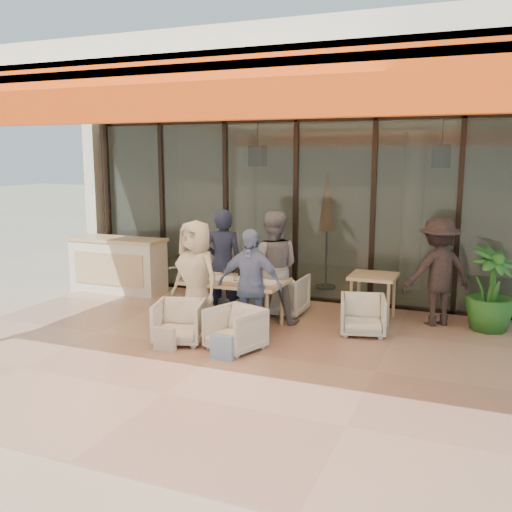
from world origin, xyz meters
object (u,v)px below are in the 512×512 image
Objects in this scene: host_counter at (118,265)px; chair_near_left at (179,320)px; side_table at (373,281)px; dining_table at (235,283)px; standing_woman at (438,272)px; chair_far_left at (236,290)px; chair_far_right at (283,293)px; diner_cream at (196,278)px; chair_near_right at (235,327)px; diner_periwinkle at (250,285)px; side_chair at (363,313)px; potted_palm at (491,290)px; diner_navy at (223,264)px; diner_grey at (272,267)px.

host_counter is 2.79× the size of chair_near_left.
dining_table is at bearing -148.91° from side_table.
side_table is 0.97m from standing_woman.
standing_woman reaches higher than side_table.
chair_far_right is (0.84, 0.00, 0.03)m from chair_far_left.
diner_cream reaches higher than chair_far_left.
host_counter reaches higher than chair_near_right.
diner_periwinkle reaches higher than side_table.
chair_near_left reaches higher than side_chair.
potted_palm reaches higher than chair_far_left.
chair_far_right is at bearing -174.63° from potted_palm.
host_counter is 5.77m from standing_woman.
diner_navy reaches higher than dining_table.
diner_navy is at bearing -163.47° from side_table.
potted_palm is (3.11, 0.79, -0.25)m from diner_grey.
diner_periwinkle is (0.84, -0.90, -0.08)m from diner_navy.
diner_grey reaches higher than diner_cream.
chair_far_right is 1.53m from side_chair.
diner_periwinkle is (0.84, 0.50, 0.46)m from chair_near_left.
chair_near_left is 1.03× the size of side_chair.
chair_near_left is at bearing -150.95° from potted_palm.
potted_palm is at bearing -174.07° from chair_far_right.
chair_near_right is 0.52× the size of potted_palm.
diner_periwinkle is at bearing -151.43° from potted_palm.
diner_periwinkle is 1.71m from side_chair.
side_table is 0.59× the size of potted_palm.
chair_far_left is (2.57, -0.30, -0.19)m from host_counter.
chair_near_right is 0.39× the size of standing_woman.
diner_navy is 2.33m from side_chair.
standing_woman is at bearing 0.05° from host_counter.
diner_periwinkle is (0.00, -0.90, -0.09)m from diner_grey.
diner_navy is at bearing 71.74° from chair_far_left.
chair_near_left is at bearing 66.72° from chair_far_right.
host_counter is at bearing 178.51° from side_table.
chair_far_right is 0.98× the size of side_table.
chair_near_left is at bearing 44.42° from diner_grey.
chair_near_right is 1.10m from diner_cream.
host_counter is 4.83m from side_table.
potted_palm is at bearing 55.89° from chair_near_right.
diner_periwinkle is (0.00, -1.40, 0.42)m from chair_far_right.
dining_table is 1.19× the size of potted_palm.
host_counter is 4.06m from chair_near_right.
diner_periwinkle is at bearing 102.70° from chair_far_left.
chair_far_right is 0.42× the size of diner_navy.
chair_far_right is 1.10m from diner_navy.
diner_cream reaches higher than diner_periwinkle.
host_counter reaches higher than side_table.
standing_woman is at bearing 179.24° from potted_palm.
chair_far_right is 1.90m from chair_near_right.
chair_near_left is 0.70m from diner_cream.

